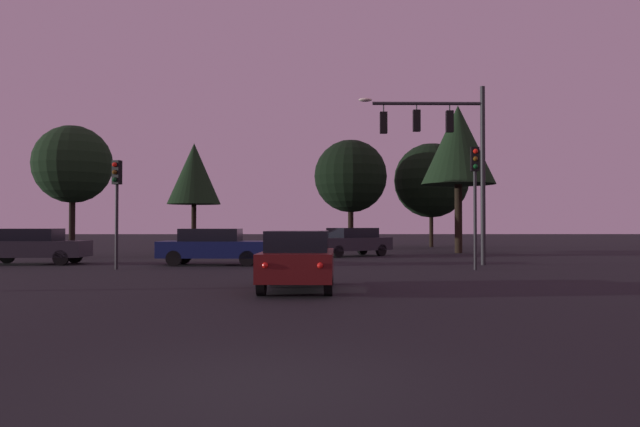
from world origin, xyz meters
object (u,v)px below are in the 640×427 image
Objects in this scene: car_far_lane at (351,241)px; tree_right_cluster at (431,181)px; traffic_signal_mast_arm at (446,143)px; car_crossing_right at (214,246)px; tree_lot_edge at (73,165)px; car_crossing_left at (32,246)px; car_nearside_lane at (298,259)px; tree_left_far at (351,176)px; tree_center_horizon at (194,174)px; traffic_light_corner_left at (475,183)px; tree_behind_sign at (458,145)px; traffic_light_corner_right at (117,192)px.

tree_right_cluster is (6.93, 13.63, 4.27)m from car_far_lane.
car_crossing_right is (-9.73, 0.05, -4.33)m from traffic_signal_mast_arm.
tree_lot_edge reaches higher than car_crossing_right.
car_crossing_left is 0.97× the size of car_far_lane.
traffic_signal_mast_arm reaches higher than tree_lot_edge.
car_nearside_lane is 0.60× the size of tree_lot_edge.
tree_left_far is at bearing 83.78° from car_nearside_lane.
car_crossing_left is 0.67× the size of tree_lot_edge.
car_nearside_lane is 0.51× the size of tree_right_cluster.
tree_lot_edge is (-8.28, 6.08, 4.00)m from car_crossing_right.
car_crossing_left is at bearing -154.46° from car_far_lane.
tree_left_far is 19.09m from tree_lot_edge.
tree_center_horizon is (-9.64, -7.51, -0.48)m from tree_left_far.
tree_center_horizon is (-13.03, 13.15, 1.43)m from traffic_light_corner_left.
car_far_lane is at bearing 4.63° from tree_lot_edge.
traffic_light_corner_left is 1.00× the size of car_crossing_left.
traffic_light_corner_left is 18.47m from car_crossing_left.
tree_behind_sign reaches higher than tree_lot_edge.
traffic_light_corner_right is 0.46× the size of tree_behind_sign.
traffic_signal_mast_arm is 11.52m from tree_behind_sign.
traffic_light_corner_right is 0.60× the size of tree_lot_edge.
traffic_light_corner_left is at bearing -15.82° from car_crossing_right.
traffic_light_corner_right is 1.01× the size of car_nearside_lane.
tree_behind_sign is (3.11, 11.01, 1.32)m from traffic_signal_mast_arm.
car_crossing_left is at bearing -117.05° from tree_center_horizon.
tree_lot_edge is at bearing -142.44° from tree_center_horizon.
tree_left_far is at bearing 99.32° from traffic_light_corner_left.
traffic_light_corner_left is 0.67× the size of tree_lot_edge.
traffic_light_corner_left is 10.87m from car_crossing_right.
car_crossing_right is (7.78, -0.57, 0.00)m from car_crossing_left.
traffic_light_corner_right is (-12.95, -2.52, -2.22)m from traffic_signal_mast_arm.
tree_lot_edge is (-5.06, 8.64, 1.89)m from traffic_light_corner_right.
traffic_signal_mast_arm is at bearing -80.67° from tree_left_far.
car_far_lane is at bearing 111.53° from traffic_light_corner_left.
traffic_signal_mast_arm reaches higher than car_crossing_left.
tree_left_far is at bearing 63.76° from traffic_light_corner_right.
tree_center_horizon is at bearing 37.56° from tree_lot_edge.
traffic_light_corner_left is 1.12× the size of traffic_light_corner_right.
traffic_light_corner_right is at bearing 133.66° from car_nearside_lane.
tree_right_cluster is at bearing 88.38° from tree_behind_sign.
car_crossing_left is 22.97m from tree_left_far.
traffic_signal_mast_arm is 21.20m from tree_right_cluster.
tree_right_cluster is at bearing 44.16° from car_crossing_left.
tree_right_cluster reaches higher than traffic_light_corner_right.
car_far_lane is at bearing -93.31° from tree_left_far.
tree_behind_sign reaches higher than tree_left_far.
car_far_lane is 0.59× the size of tree_right_cluster.
car_crossing_right is at bearing 179.72° from traffic_signal_mast_arm.
car_nearside_lane is (7.01, -7.34, -2.12)m from traffic_light_corner_right.
tree_right_cluster reaches higher than traffic_signal_mast_arm.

